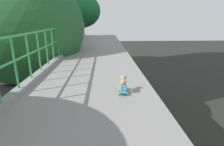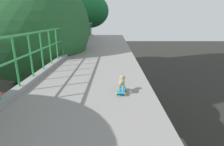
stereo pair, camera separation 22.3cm
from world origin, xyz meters
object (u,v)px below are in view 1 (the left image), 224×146
at_px(car_yellow_cab_fifth, 1,128).
at_px(toy_skateboard, 123,90).
at_px(car_blue_seventh, 38,90).
at_px(city_bus, 29,59).
at_px(small_dog, 123,81).

xyz_separation_m(car_yellow_cab_fifth, toy_skateboard, (6.97, -6.39, 5.10)).
distance_m(car_blue_seventh, toy_skateboard, 15.24).
relative_size(car_yellow_cab_fifth, city_bus, 0.41).
xyz_separation_m(car_blue_seventh, city_bus, (-3.84, 7.87, 1.33)).
bearing_deg(city_bus, car_blue_seventh, -64.00).
bearing_deg(toy_skateboard, car_yellow_cab_fifth, 137.51).
relative_size(car_yellow_cab_fifth, small_dog, 11.83).
xyz_separation_m(toy_skateboard, small_dog, (0.00, 0.01, 0.20)).
distance_m(car_yellow_cab_fifth, toy_skateboard, 10.74).
xyz_separation_m(car_yellow_cab_fifth, city_bus, (-3.75, 14.13, 1.42)).
height_order(car_yellow_cab_fifth, car_blue_seventh, car_blue_seventh).
xyz_separation_m(car_blue_seventh, toy_skateboard, (6.88, -12.64, 5.02)).
distance_m(city_bus, toy_skateboard, 23.44).
relative_size(car_blue_seventh, small_dog, 11.98).
bearing_deg(car_blue_seventh, city_bus, 116.00).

